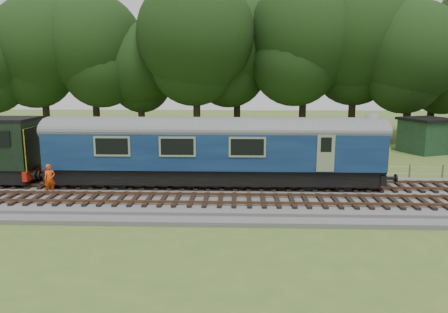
{
  "coord_description": "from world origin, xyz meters",
  "views": [
    {
      "loc": [
        -0.45,
        -22.06,
        6.36
      ],
      "look_at": [
        -1.31,
        1.4,
        2.0
      ],
      "focal_mm": 35.0,
      "sensor_mm": 36.0,
      "label": 1
    }
  ],
  "objects": [
    {
      "name": "ground",
      "position": [
        0.0,
        0.0,
        0.0
      ],
      "size": [
        120.0,
        120.0,
        0.0
      ],
      "primitive_type": "plane",
      "color": "#456726",
      "rests_on": "ground"
    },
    {
      "name": "ballast",
      "position": [
        0.0,
        0.0,
        0.17
      ],
      "size": [
        70.0,
        7.0,
        0.35
      ],
      "primitive_type": "cube",
      "color": "#4C4C4F",
      "rests_on": "ground"
    },
    {
      "name": "track_north",
      "position": [
        0.0,
        1.4,
        0.42
      ],
      "size": [
        67.2,
        2.4,
        0.21
      ],
      "color": "black",
      "rests_on": "ballast"
    },
    {
      "name": "track_south",
      "position": [
        0.0,
        -1.6,
        0.42
      ],
      "size": [
        67.2,
        2.4,
        0.21
      ],
      "color": "black",
      "rests_on": "ballast"
    },
    {
      "name": "fence",
      "position": [
        0.0,
        4.5,
        0.0
      ],
      "size": [
        64.0,
        0.12,
        1.0
      ],
      "primitive_type": null,
      "color": "#6B6054",
      "rests_on": "ground"
    },
    {
      "name": "tree_line",
      "position": [
        0.0,
        22.0,
        0.0
      ],
      "size": [
        70.0,
        8.0,
        18.0
      ],
      "primitive_type": null,
      "color": "black",
      "rests_on": "ground"
    },
    {
      "name": "dmu_railcar",
      "position": [
        -1.86,
        1.4,
        2.61
      ],
      "size": [
        18.05,
        2.86,
        3.88
      ],
      "color": "black",
      "rests_on": "ground"
    },
    {
      "name": "worker",
      "position": [
        -10.21,
        -0.59,
        1.12
      ],
      "size": [
        0.67,
        0.63,
        1.55
      ],
      "primitive_type": "imported",
      "rotation": [
        0.0,
        0.0,
        0.64
      ],
      "color": "#EB470C",
      "rests_on": "ballast"
    },
    {
      "name": "shed",
      "position": [
        15.09,
        14.65,
        1.48
      ],
      "size": [
        4.64,
        4.64,
        2.91
      ],
      "rotation": [
        0.0,
        0.0,
        0.39
      ],
      "color": "#17341E",
      "rests_on": "ground"
    }
  ]
}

